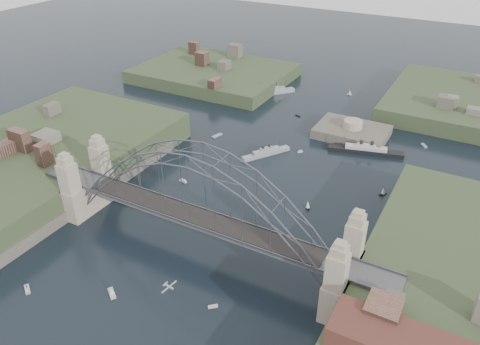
% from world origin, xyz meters
% --- Properties ---
extents(ground, '(500.00, 500.00, 0.00)m').
position_xyz_m(ground, '(0.00, 0.00, 0.00)').
color(ground, black).
rests_on(ground, ground).
extents(bridge, '(84.00, 13.80, 24.60)m').
position_xyz_m(bridge, '(0.00, 0.00, 12.32)').
color(bridge, '#4D4D50').
rests_on(bridge, ground).
extents(shore_west, '(50.50, 90.00, 12.00)m').
position_xyz_m(shore_west, '(-57.32, 0.00, 1.97)').
color(shore_west, '#344326').
rests_on(shore_west, ground).
extents(headland_nw, '(60.00, 45.00, 9.00)m').
position_xyz_m(headland_nw, '(-55.00, 95.00, 0.50)').
color(headland_nw, '#344326').
rests_on(headland_nw, ground).
extents(fort_island, '(22.00, 16.00, 9.40)m').
position_xyz_m(fort_island, '(12.00, 70.00, -0.34)').
color(fort_island, '#554F44').
rests_on(fort_island, ground).
extents(wharf_shed, '(20.00, 8.00, 4.00)m').
position_xyz_m(wharf_shed, '(44.00, -14.00, 10.00)').
color(wharf_shed, '#592D26').
rests_on(wharf_shed, shore_east).
extents(naval_cruiser_near, '(10.11, 14.35, 4.70)m').
position_xyz_m(naval_cruiser_near, '(-6.34, 45.43, 0.73)').
color(naval_cruiser_near, '#989EA0').
rests_on(naval_cruiser_near, ground).
extents(naval_cruiser_far, '(13.51, 15.41, 6.09)m').
position_xyz_m(naval_cruiser_far, '(-26.04, 91.12, 0.95)').
color(naval_cruiser_far, '#989EA0').
rests_on(naval_cruiser_far, ground).
extents(ocean_liner, '(22.02, 8.62, 5.40)m').
position_xyz_m(ocean_liner, '(19.08, 61.03, 0.84)').
color(ocean_liner, black).
rests_on(ocean_liner, ground).
extents(aeroplane, '(1.98, 3.65, 0.53)m').
position_xyz_m(aeroplane, '(6.16, -18.88, 7.91)').
color(aeroplane, '#A9ACB1').
extents(small_boat_a, '(2.42, 1.07, 1.43)m').
position_xyz_m(small_boat_a, '(-19.20, 21.12, 0.29)').
color(small_boat_a, beige).
rests_on(small_boat_a, ground).
extents(small_boat_b, '(1.55, 1.77, 2.38)m').
position_xyz_m(small_boat_b, '(14.72, 25.76, 0.98)').
color(small_boat_b, beige).
rests_on(small_boat_b, ground).
extents(small_boat_c, '(3.14, 2.59, 2.38)m').
position_xyz_m(small_boat_c, '(-7.56, -19.56, 0.74)').
color(small_boat_c, beige).
rests_on(small_boat_c, ground).
extents(small_boat_d, '(1.73, 2.05, 2.38)m').
position_xyz_m(small_boat_d, '(29.38, 40.77, 0.93)').
color(small_boat_d, beige).
rests_on(small_boat_d, ground).
extents(small_boat_e, '(2.25, 4.01, 0.45)m').
position_xyz_m(small_boat_e, '(-25.68, 49.17, 0.15)').
color(small_boat_e, beige).
rests_on(small_boat_e, ground).
extents(small_boat_f, '(1.38, 1.71, 1.43)m').
position_xyz_m(small_boat_f, '(1.92, 51.80, 0.30)').
color(small_boat_f, beige).
rests_on(small_boat_f, ground).
extents(small_boat_h, '(2.10, 1.31, 0.45)m').
position_xyz_m(small_boat_h, '(-9.20, 76.40, 0.15)').
color(small_boat_h, beige).
rests_on(small_boat_h, ground).
extents(small_boat_i, '(1.24, 2.21, 0.45)m').
position_xyz_m(small_boat_i, '(26.46, 20.78, 0.15)').
color(small_boat_i, beige).
rests_on(small_boat_i, ground).
extents(small_boat_j, '(2.85, 2.27, 1.43)m').
position_xyz_m(small_boat_j, '(-22.72, -26.75, 0.28)').
color(small_boat_j, beige).
rests_on(small_boat_j, ground).
extents(small_boat_k, '(1.74, 1.03, 2.38)m').
position_xyz_m(small_boat_k, '(0.40, 104.61, 0.99)').
color(small_boat_k, beige).
rests_on(small_boat_k, ground).
extents(small_boat_l, '(2.18, 2.19, 1.43)m').
position_xyz_m(small_boat_l, '(-42.55, 26.36, 0.29)').
color(small_boat_l, beige).
rests_on(small_boat_l, ground).
extents(small_boat_m, '(1.78, 1.71, 0.45)m').
position_xyz_m(small_boat_m, '(11.33, -12.98, 0.15)').
color(small_boat_m, beige).
rests_on(small_boat_m, ground).
extents(small_boat_n, '(2.33, 2.80, 0.45)m').
position_xyz_m(small_boat_n, '(33.62, 74.10, 0.15)').
color(small_boat_n, beige).
rests_on(small_boat_n, ground).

